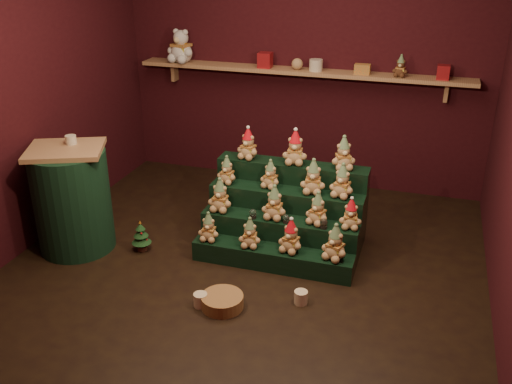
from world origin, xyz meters
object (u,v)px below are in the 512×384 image
(mug_right, at_px, (301,297))
(brown_bear, at_px, (401,66))
(snow_globe_a, at_px, (253,214))
(riser_tier_front, at_px, (272,258))
(wicker_basket, at_px, (222,301))
(white_bear, at_px, (181,41))
(snow_globe_c, at_px, (324,223))
(snow_globe_b, at_px, (286,219))
(mug_left, at_px, (200,300))
(mini_christmas_tree, at_px, (141,236))
(side_table, at_px, (72,199))

(mug_right, bearing_deg, brown_bear, 78.77)
(snow_globe_a, bearing_deg, riser_tier_front, -35.43)
(riser_tier_front, height_order, wicker_basket, riser_tier_front)
(riser_tier_front, height_order, white_bear, white_bear)
(snow_globe_c, distance_m, white_bear, 2.81)
(snow_globe_b, height_order, mug_left, snow_globe_b)
(snow_globe_c, relative_size, mini_christmas_tree, 0.30)
(mini_christmas_tree, relative_size, mug_right, 2.84)
(snow_globe_a, height_order, snow_globe_c, snow_globe_c)
(snow_globe_a, distance_m, snow_globe_c, 0.63)
(snow_globe_b, relative_size, mug_left, 0.72)
(brown_bear, bearing_deg, side_table, -135.47)
(mug_right, height_order, wicker_basket, mug_right)
(mini_christmas_tree, bearing_deg, brown_bear, 42.99)
(riser_tier_front, relative_size, mug_right, 13.22)
(riser_tier_front, distance_m, snow_globe_c, 0.54)
(mug_left, bearing_deg, riser_tier_front, 62.62)
(mug_left, height_order, mug_right, mug_left)
(snow_globe_c, height_order, wicker_basket, snow_globe_c)
(riser_tier_front, distance_m, brown_bear, 2.38)
(side_table, xyz_separation_m, mug_left, (1.43, -0.52, -0.42))
(mug_right, distance_m, wicker_basket, 0.61)
(side_table, distance_m, brown_bear, 3.41)
(mini_christmas_tree, relative_size, mug_left, 2.78)
(mini_christmas_tree, height_order, mug_left, mini_christmas_tree)
(side_table, bearing_deg, snow_globe_a, -10.69)
(wicker_basket, bearing_deg, mug_right, 22.35)
(snow_globe_a, height_order, wicker_basket, snow_globe_a)
(riser_tier_front, relative_size, side_table, 1.45)
(snow_globe_b, height_order, snow_globe_c, snow_globe_c)
(mug_right, bearing_deg, mini_christmas_tree, 166.87)
(riser_tier_front, height_order, snow_globe_a, snow_globe_a)
(riser_tier_front, bearing_deg, snow_globe_c, 21.71)
(snow_globe_b, height_order, brown_bear, brown_bear)
(white_bear, bearing_deg, mini_christmas_tree, -65.72)
(snow_globe_a, distance_m, wicker_basket, 0.91)
(mug_right, distance_m, white_bear, 3.32)
(riser_tier_front, xyz_separation_m, mug_right, (0.36, -0.45, -0.04))
(snow_globe_b, relative_size, mini_christmas_tree, 0.26)
(mug_left, height_order, wicker_basket, mug_left)
(wicker_basket, distance_m, white_bear, 3.20)
(wicker_basket, bearing_deg, side_table, 163.03)
(snow_globe_b, xyz_separation_m, mug_right, (0.29, -0.61, -0.35))
(snow_globe_a, xyz_separation_m, mug_right, (0.59, -0.61, -0.35))
(riser_tier_front, xyz_separation_m, white_bear, (-1.58, 1.80, 1.46))
(mug_right, xyz_separation_m, wicker_basket, (-0.56, -0.23, -0.00))
(white_bear, bearing_deg, snow_globe_c, -26.50)
(mini_christmas_tree, height_order, white_bear, white_bear)
(mini_christmas_tree, bearing_deg, snow_globe_a, 13.73)
(snow_globe_c, distance_m, side_table, 2.23)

